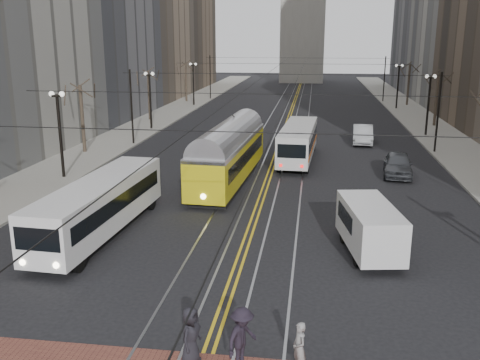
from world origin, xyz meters
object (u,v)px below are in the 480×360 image
(streetcar, at_px, (229,158))
(pedestrian_a, at_px, (191,335))
(cargo_van, at_px, (369,230))
(sedan_grey, at_px, (398,164))
(rear_bus, at_px, (298,143))
(pedestrian_d, at_px, (242,338))
(pedestrian_b, at_px, (299,348))
(sedan_silver, at_px, (363,134))
(transit_bus, at_px, (100,208))

(streetcar, relative_size, pedestrian_a, 7.48)
(cargo_van, height_order, sedan_grey, cargo_van)
(streetcar, bearing_deg, rear_bus, 61.18)
(pedestrian_d, bearing_deg, rear_bus, 28.14)
(cargo_van, bearing_deg, sedan_grey, 67.77)
(rear_bus, bearing_deg, pedestrian_b, -84.88)
(pedestrian_b, distance_m, pedestrian_d, 1.65)
(rear_bus, height_order, pedestrian_b, rear_bus)
(sedan_grey, bearing_deg, rear_bus, 158.36)
(rear_bus, distance_m, pedestrian_d, 27.24)
(sedan_grey, xyz_separation_m, sedan_silver, (-1.44, 11.52, 0.01))
(transit_bus, height_order, cargo_van, transit_bus)
(streetcar, relative_size, cargo_van, 2.63)
(transit_bus, relative_size, sedan_grey, 2.29)
(transit_bus, xyz_separation_m, cargo_van, (12.60, -0.63, -0.23))
(transit_bus, distance_m, cargo_van, 12.62)
(rear_bus, relative_size, sedan_grey, 2.22)
(sedan_grey, distance_m, sedan_silver, 11.61)
(streetcar, bearing_deg, cargo_van, -51.23)
(cargo_van, xyz_separation_m, pedestrian_a, (-5.92, -9.12, -0.22))
(streetcar, bearing_deg, pedestrian_b, -72.23)
(streetcar, distance_m, pedestrian_b, 21.07)
(sedan_silver, bearing_deg, pedestrian_d, -96.50)
(streetcar, height_order, pedestrian_d, streetcar)
(transit_bus, xyz_separation_m, sedan_grey, (15.87, 13.75, -0.54))
(sedan_grey, bearing_deg, pedestrian_a, -104.89)
(streetcar, xyz_separation_m, sedan_silver, (9.85, 14.64, -0.75))
(pedestrian_d, bearing_deg, pedestrian_b, -60.41)
(sedan_grey, height_order, sedan_silver, sedan_silver)
(streetcar, xyz_separation_m, cargo_van, (8.02, -11.27, -0.45))
(streetcar, relative_size, pedestrian_d, 7.07)
(cargo_van, xyz_separation_m, sedan_grey, (3.27, 14.38, -0.31))
(cargo_van, bearing_deg, rear_bus, 92.17)
(sedan_silver, height_order, pedestrian_d, pedestrian_d)
(transit_bus, xyz_separation_m, pedestrian_d, (8.20, -9.75, -0.40))
(transit_bus, distance_m, pedestrian_a, 11.83)
(streetcar, distance_m, cargo_van, 13.84)
(transit_bus, bearing_deg, pedestrian_a, -52.03)
(transit_bus, distance_m, sedan_grey, 21.01)
(pedestrian_a, height_order, pedestrian_d, pedestrian_d)
(pedestrian_d, bearing_deg, sedan_silver, 19.49)
(sedan_silver, bearing_deg, cargo_van, -90.44)
(cargo_van, xyz_separation_m, pedestrian_b, (-2.77, -9.12, -0.34))
(pedestrian_a, bearing_deg, pedestrian_b, -76.16)
(sedan_grey, xyz_separation_m, pedestrian_d, (-7.67, -23.50, 0.15))
(sedan_silver, relative_size, pedestrian_a, 2.78)
(cargo_van, height_order, sedan_silver, cargo_van)
(cargo_van, relative_size, sedan_grey, 1.07)
(streetcar, distance_m, pedestrian_a, 20.51)
(pedestrian_a, xyz_separation_m, pedestrian_b, (3.15, 0.00, -0.12))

